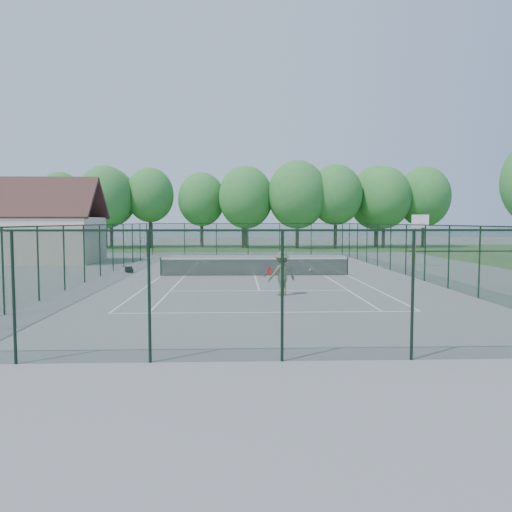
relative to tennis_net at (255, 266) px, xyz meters
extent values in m
plane|color=gray|center=(0.00, 0.00, -0.58)|extent=(140.00, 140.00, 0.00)
cube|color=#426F34|center=(0.00, 30.00, -0.57)|extent=(80.00, 16.00, 0.01)
cube|color=white|center=(0.00, 11.88, -0.57)|extent=(10.97, 0.08, 0.01)
cube|color=white|center=(0.00, -11.88, -0.57)|extent=(10.97, 0.08, 0.01)
cube|color=white|center=(0.00, 6.40, -0.57)|extent=(8.23, 0.08, 0.01)
cube|color=white|center=(0.00, -6.40, -0.57)|extent=(8.23, 0.08, 0.01)
cube|color=white|center=(5.49, 0.00, -0.57)|extent=(0.08, 23.77, 0.01)
cube|color=white|center=(-5.49, 0.00, -0.57)|extent=(0.08, 23.77, 0.01)
cube|color=white|center=(4.12, 0.00, -0.57)|extent=(0.08, 23.77, 0.01)
cube|color=white|center=(-4.12, 0.00, -0.57)|extent=(0.08, 23.77, 0.01)
cube|color=white|center=(0.00, 0.00, -0.57)|extent=(0.08, 12.80, 0.01)
cylinder|color=black|center=(-5.50, 0.00, -0.03)|extent=(0.08, 0.08, 1.10)
cylinder|color=black|center=(5.50, 0.00, -0.03)|extent=(0.08, 0.08, 1.10)
cube|color=black|center=(0.00, 0.00, -0.08)|extent=(11.00, 0.02, 0.96)
cube|color=white|center=(0.00, 0.00, 0.42)|extent=(11.00, 0.05, 0.07)
cube|color=#15341B|center=(0.00, 18.00, 0.92)|extent=(18.00, 0.02, 3.00)
cube|color=#15341B|center=(0.00, -18.00, 0.92)|extent=(18.00, 0.02, 3.00)
cube|color=#15341B|center=(9.00, 0.00, 0.92)|extent=(0.02, 36.00, 3.00)
cube|color=#15341B|center=(-9.00, 0.00, 0.92)|extent=(0.02, 36.00, 3.00)
cube|color=black|center=(0.00, 18.00, 2.42)|extent=(18.00, 0.05, 0.05)
cube|color=black|center=(0.00, -18.00, 2.42)|extent=(18.00, 0.05, 0.05)
cube|color=black|center=(9.00, 0.00, 2.42)|extent=(0.05, 36.00, 0.05)
cube|color=black|center=(-9.00, 0.00, 2.42)|extent=(0.05, 36.00, 0.05)
cube|color=beige|center=(-16.00, 10.00, 1.17)|extent=(8.00, 6.00, 3.50)
cube|color=#4A2D27|center=(-16.00, 11.50, 4.42)|extent=(8.60, 3.27, 3.27)
cube|color=#4A2D27|center=(-16.00, 8.50, 4.42)|extent=(8.60, 3.27, 3.27)
cylinder|color=#3C2D1E|center=(-16.50, 30.00, 1.52)|extent=(0.40, 0.40, 4.20)
ellipsoid|color=#3A8838|center=(-16.50, 30.00, 5.42)|extent=(6.40, 6.40, 7.40)
cylinder|color=#3C2D1E|center=(0.00, 30.00, 1.52)|extent=(0.40, 0.40, 4.20)
ellipsoid|color=#3A8838|center=(0.00, 30.00, 5.42)|extent=(6.40, 6.40, 7.40)
cylinder|color=#3C2D1E|center=(16.50, 30.00, 1.52)|extent=(0.40, 0.40, 4.20)
ellipsoid|color=#3A8838|center=(16.50, 30.00, 5.42)|extent=(6.40, 6.40, 7.40)
cylinder|color=gold|center=(11.59, 5.67, 1.17)|extent=(0.12, 0.12, 3.50)
cube|color=gold|center=(11.59, 5.22, 2.77)|extent=(0.08, 0.90, 0.08)
cube|color=white|center=(11.59, 4.77, 2.62)|extent=(1.20, 0.05, 0.90)
torus|color=#DC4B12|center=(11.59, 4.54, 2.47)|extent=(0.48, 0.48, 0.02)
cube|color=black|center=(-7.90, 2.41, -0.41)|extent=(0.49, 0.40, 0.34)
cube|color=black|center=(-7.67, 1.83, -0.44)|extent=(0.37, 0.25, 0.27)
imported|color=#606848|center=(0.90, -7.84, 0.38)|extent=(1.40, 1.08, 1.90)
sphere|color=#E9FA3E|center=(2.20, -7.44, 0.49)|extent=(0.07, 0.07, 0.07)
camera|label=1|loc=(-1.01, -29.19, 2.63)|focal=35.00mm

